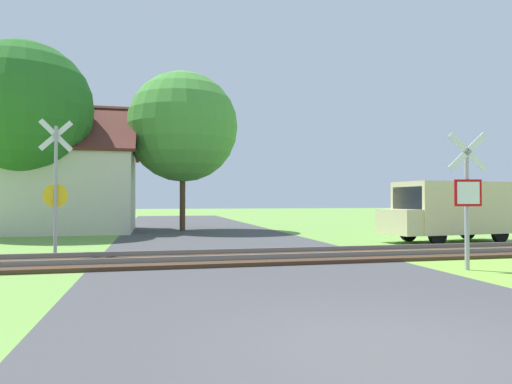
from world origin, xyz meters
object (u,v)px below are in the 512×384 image
object	(u,v)px
crossing_sign_far	(56,182)
tree_left	(24,108)
tree_center	(183,127)
mail_truck	(450,209)
house	(49,189)
stop_sign_near	(467,194)

from	to	relation	value
crossing_sign_far	tree_left	distance (m)	9.80
tree_center	mail_truck	bearing A→B (deg)	-42.79
crossing_sign_far	house	xyz separation A→B (m)	(-2.41, 10.83, 0.09)
tree_left	tree_center	bearing A→B (deg)	14.02
crossing_sign_far	house	world-z (taller)	house
tree_center	tree_left	size ratio (longest dim) A/B	0.95
crossing_sign_far	house	size ratio (longest dim) A/B	0.45
crossing_sign_far	house	distance (m)	11.09
tree_center	tree_left	bearing A→B (deg)	-165.98
house	tree_center	distance (m)	7.24
stop_sign_near	mail_truck	xyz separation A→B (m)	(3.96, 6.12, -0.48)
tree_left	crossing_sign_far	bearing A→B (deg)	-70.86
house	mail_truck	world-z (taller)	house
crossing_sign_far	tree_left	world-z (taller)	tree_left
crossing_sign_far	tree_center	bearing A→B (deg)	53.54
stop_sign_near	crossing_sign_far	xyz separation A→B (m)	(-9.45, 4.38, 0.33)
tree_center	mail_truck	world-z (taller)	tree_center
house	mail_truck	bearing A→B (deg)	-29.96
stop_sign_near	crossing_sign_far	bearing A→B (deg)	-11.18
tree_left	stop_sign_near	bearing A→B (deg)	-46.27
tree_center	house	bearing A→B (deg)	176.03
tree_left	mail_truck	size ratio (longest dim) A/B	1.69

